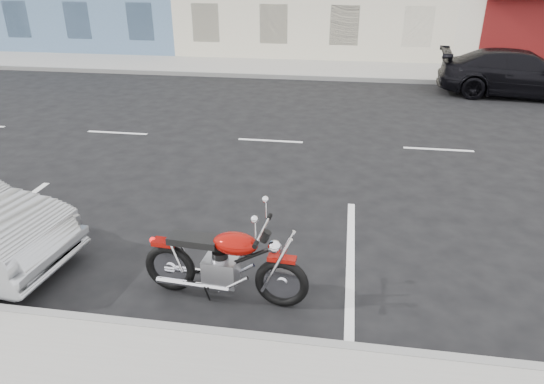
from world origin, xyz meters
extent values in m
plane|color=black|center=(0.00, 0.00, 0.00)|extent=(120.00, 120.00, 0.00)
cube|color=gray|center=(-5.00, 8.70, 0.07)|extent=(80.00, 3.40, 0.15)
cube|color=gray|center=(-5.00, 7.00, 0.08)|extent=(80.00, 0.12, 0.16)
torus|color=black|center=(-0.09, -6.29, 0.33)|extent=(0.70, 0.16, 0.69)
torus|color=black|center=(-1.59, -6.18, 0.33)|extent=(0.70, 0.16, 0.69)
cube|color=#830904|center=(-0.09, -6.29, 0.69)|extent=(0.36, 0.16, 0.05)
cube|color=#830904|center=(-1.63, -6.18, 0.71)|extent=(0.32, 0.19, 0.06)
cube|color=gray|center=(-0.89, -6.24, 0.39)|extent=(0.45, 0.34, 0.35)
ellipsoid|color=#830904|center=(-0.68, -6.25, 0.83)|extent=(0.60, 0.39, 0.28)
cube|color=black|center=(-1.23, -6.21, 0.81)|extent=(0.66, 0.31, 0.09)
cylinder|color=silver|center=(-0.33, -6.28, 1.06)|extent=(0.09, 0.72, 0.04)
sphere|color=silver|center=(-0.19, -6.29, 0.85)|extent=(0.18, 0.18, 0.18)
cylinder|color=silver|center=(-1.24, -6.35, 0.23)|extent=(0.98, 0.15, 0.08)
cylinder|color=silver|center=(-1.21, -6.07, 0.23)|extent=(0.98, 0.15, 0.08)
cylinder|color=silver|center=(-0.14, -6.29, 0.64)|extent=(0.40, 0.07, 0.82)
cylinder|color=black|center=(-0.66, -6.25, 0.57)|extent=(0.83, 0.11, 0.51)
imported|color=black|center=(5.26, 5.66, 0.73)|extent=(5.22, 2.56, 1.46)
camera|label=1|loc=(-0.22, -11.18, 3.97)|focal=32.00mm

